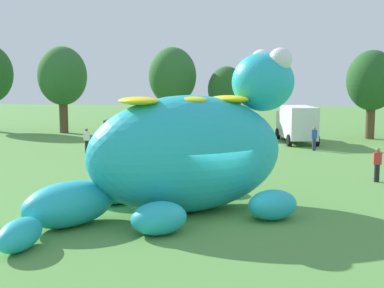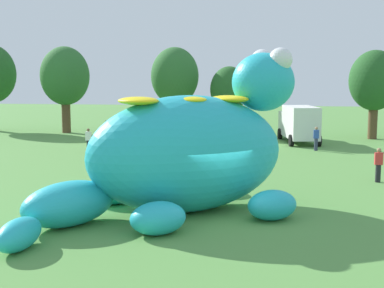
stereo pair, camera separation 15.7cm
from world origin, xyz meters
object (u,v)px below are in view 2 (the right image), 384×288
at_px(car_green, 205,131).
at_px(box_truck, 299,123).
at_px(car_yellow, 117,130).
at_px(spectator_near_inflatable, 89,141).
at_px(spectator_mid_field, 316,139).
at_px(spectator_by_cars, 378,165).
at_px(car_red, 160,131).
at_px(giant_inflatable_creature, 188,152).

xyz_separation_m(car_green, box_truck, (7.49, 0.33, 0.74)).
relative_size(car_yellow, car_green, 1.02).
relative_size(spectator_near_inflatable, spectator_mid_field, 1.00).
height_order(car_yellow, spectator_by_cars, car_yellow).
xyz_separation_m(car_red, spectator_mid_field, (12.22, -3.71, -0.01)).
bearing_deg(spectator_mid_field, giant_inflatable_creature, -109.62).
bearing_deg(giant_inflatable_creature, car_green, 95.46).
xyz_separation_m(giant_inflatable_creature, spectator_by_cars, (8.45, 6.90, -1.46)).
relative_size(car_red, spectator_mid_field, 2.55).
relative_size(spectator_near_inflatable, spectator_by_cars, 1.00).
relative_size(box_truck, spectator_by_cars, 3.89).
bearing_deg(car_yellow, spectator_mid_field, -14.34).
xyz_separation_m(car_yellow, spectator_mid_field, (15.95, -4.08, -0.01)).
distance_m(giant_inflatable_creature, car_yellow, 24.02).
distance_m(car_red, box_truck, 11.26).
height_order(car_green, spectator_by_cars, car_green).
height_order(car_red, spectator_mid_field, car_red).
distance_m(car_yellow, spectator_near_inflatable, 7.66).
relative_size(car_red, spectator_near_inflatable, 2.55).
xyz_separation_m(giant_inflatable_creature, car_red, (-5.83, 21.62, -1.45)).
distance_m(car_green, spectator_by_cars, 18.53).
bearing_deg(car_green, spectator_by_cars, -55.26).
relative_size(car_green, spectator_mid_field, 2.44).
distance_m(box_truck, spectator_near_inflatable, 16.78).
bearing_deg(car_yellow, box_truck, 1.79).
relative_size(car_yellow, spectator_mid_field, 2.48).
xyz_separation_m(spectator_near_inflatable, spectator_mid_field, (15.67, 3.58, 0.00)).
height_order(car_yellow, car_red, same).
bearing_deg(spectator_by_cars, car_green, 124.74).
bearing_deg(spectator_near_inflatable, car_green, 47.40).
xyz_separation_m(giant_inflatable_creature, car_yellow, (-9.56, 21.99, -1.45)).
xyz_separation_m(box_truck, spectator_near_inflatable, (-14.66, -8.12, -0.75)).
bearing_deg(box_truck, car_yellow, -178.21).
bearing_deg(car_yellow, car_red, -5.68).
relative_size(giant_inflatable_creature, car_yellow, 2.53).
bearing_deg(box_truck, spectator_near_inflatable, -151.01).
relative_size(car_green, spectator_near_inflatable, 2.44).
height_order(car_yellow, spectator_mid_field, car_yellow).
bearing_deg(car_green, giant_inflatable_creature, -84.54).
distance_m(car_green, spectator_mid_field, 9.49).
height_order(giant_inflatable_creature, car_red, giant_inflatable_creature).
xyz_separation_m(car_yellow, spectator_by_cars, (18.01, -15.09, -0.01)).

